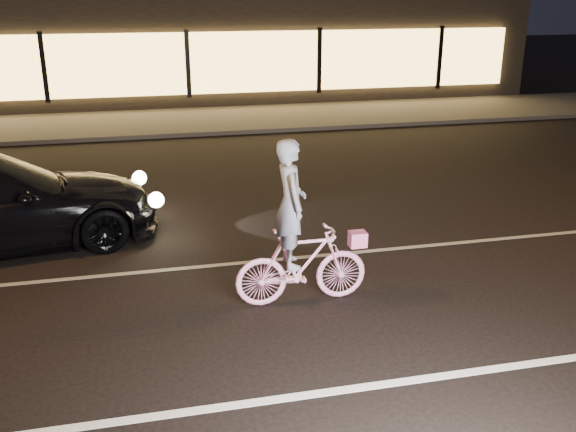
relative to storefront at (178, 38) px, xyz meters
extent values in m
plane|color=black|center=(0.00, -18.97, -2.15)|extent=(90.00, 90.00, 0.00)
cube|color=silver|center=(0.00, -20.47, -2.14)|extent=(60.00, 0.12, 0.01)
cube|color=gray|center=(0.00, -16.97, -2.14)|extent=(60.00, 0.10, 0.01)
cube|color=#383533|center=(0.00, -5.97, -2.09)|extent=(30.00, 4.00, 0.12)
cube|color=black|center=(0.00, 0.03, -0.15)|extent=(25.00, 8.00, 4.00)
cube|color=#FFC059|center=(0.00, -4.07, -0.55)|extent=(23.00, 0.15, 2.00)
cube|color=black|center=(-4.50, -4.15, -0.55)|extent=(0.15, 0.08, 2.20)
cube|color=black|center=(0.00, -4.15, -0.55)|extent=(0.15, 0.08, 2.20)
cube|color=black|center=(4.50, -4.15, -0.55)|extent=(0.15, 0.08, 2.20)
cube|color=black|center=(9.00, -4.15, -0.55)|extent=(0.15, 0.08, 2.20)
imported|color=#FF3897|center=(0.27, -18.41, -1.61)|extent=(1.78, 0.50, 1.07)
imported|color=silver|center=(0.11, -18.41, -0.75)|extent=(0.40, 0.61, 1.68)
cube|color=#FD4996|center=(1.03, -18.41, -1.31)|extent=(0.22, 0.18, 0.20)
sphere|color=#FFF2BF|center=(-1.76, -14.32, -1.44)|extent=(0.26, 0.26, 0.26)
sphere|color=#FFF2BF|center=(-1.51, -15.70, -1.44)|extent=(0.26, 0.26, 0.26)
camera|label=1|loc=(-1.66, -25.90, 1.85)|focal=40.00mm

